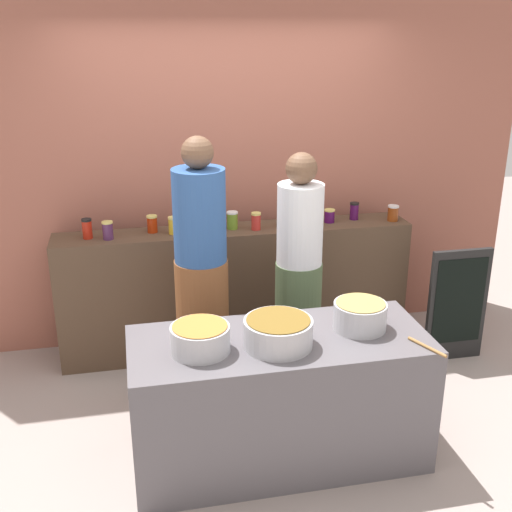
% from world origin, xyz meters
% --- Properties ---
extents(ground, '(12.00, 12.00, 0.00)m').
position_xyz_m(ground, '(0.00, 0.00, 0.00)').
color(ground, gray).
extents(storefront_wall, '(4.80, 0.12, 3.00)m').
position_xyz_m(storefront_wall, '(0.00, 1.45, 1.50)').
color(storefront_wall, '#9D5A49').
rests_on(storefront_wall, ground).
extents(display_shelf, '(2.70, 0.36, 1.00)m').
position_xyz_m(display_shelf, '(0.00, 1.10, 0.50)').
color(display_shelf, '#4F3A2A').
rests_on(display_shelf, ground).
extents(prep_table, '(1.70, 0.70, 0.79)m').
position_xyz_m(prep_table, '(0.00, -0.30, 0.40)').
color(prep_table, '#59555B').
rests_on(prep_table, ground).
extents(preserve_jar_0, '(0.07, 0.07, 0.15)m').
position_xyz_m(preserve_jar_0, '(-1.08, 1.10, 1.07)').
color(preserve_jar_0, red).
rests_on(preserve_jar_0, display_shelf).
extents(preserve_jar_1, '(0.08, 0.08, 0.13)m').
position_xyz_m(preserve_jar_1, '(-0.94, 1.05, 1.06)').
color(preserve_jar_1, '#522A51').
rests_on(preserve_jar_1, display_shelf).
extents(preserve_jar_2, '(0.08, 0.08, 0.13)m').
position_xyz_m(preserve_jar_2, '(-0.62, 1.14, 1.06)').
color(preserve_jar_2, '#AF290B').
rests_on(preserve_jar_2, display_shelf).
extents(preserve_jar_3, '(0.08, 0.08, 0.13)m').
position_xyz_m(preserve_jar_3, '(-0.46, 1.08, 1.06)').
color(preserve_jar_3, gold).
rests_on(preserve_jar_3, display_shelf).
extents(preserve_jar_4, '(0.08, 0.08, 0.14)m').
position_xyz_m(preserve_jar_4, '(-0.29, 1.03, 1.07)').
color(preserve_jar_4, '#326026').
rests_on(preserve_jar_4, display_shelf).
extents(preserve_jar_5, '(0.07, 0.07, 0.12)m').
position_xyz_m(preserve_jar_5, '(-0.18, 1.12, 1.06)').
color(preserve_jar_5, '#492D50').
rests_on(preserve_jar_5, display_shelf).
extents(preserve_jar_6, '(0.09, 0.09, 0.13)m').
position_xyz_m(preserve_jar_6, '(-0.02, 1.11, 1.06)').
color(preserve_jar_6, olive).
rests_on(preserve_jar_6, display_shelf).
extents(preserve_jar_7, '(0.07, 0.07, 0.13)m').
position_xyz_m(preserve_jar_7, '(0.15, 1.05, 1.06)').
color(preserve_jar_7, red).
rests_on(preserve_jar_7, display_shelf).
extents(preserve_jar_8, '(0.07, 0.07, 0.14)m').
position_xyz_m(preserve_jar_8, '(0.36, 1.07, 1.07)').
color(preserve_jar_8, '#8C3C0F').
rests_on(preserve_jar_8, display_shelf).
extents(preserve_jar_9, '(0.08, 0.08, 0.10)m').
position_xyz_m(preserve_jar_9, '(0.74, 1.11, 1.05)').
color(preserve_jar_9, '#470F4B').
rests_on(preserve_jar_9, display_shelf).
extents(preserve_jar_10, '(0.07, 0.07, 0.14)m').
position_xyz_m(preserve_jar_10, '(0.96, 1.15, 1.07)').
color(preserve_jar_10, '#451045').
rests_on(preserve_jar_10, display_shelf).
extents(preserve_jar_11, '(0.09, 0.09, 0.12)m').
position_xyz_m(preserve_jar_11, '(1.24, 1.05, 1.06)').
color(preserve_jar_11, maroon).
rests_on(preserve_jar_11, display_shelf).
extents(cooking_pot_left, '(0.32, 0.32, 0.15)m').
position_xyz_m(cooking_pot_left, '(-0.45, -0.35, 0.87)').
color(cooking_pot_left, '#B7B7BC').
rests_on(cooking_pot_left, prep_table).
extents(cooking_pot_center, '(0.38, 0.38, 0.16)m').
position_xyz_m(cooking_pot_center, '(-0.03, -0.38, 0.87)').
color(cooking_pot_center, '#B7B7BC').
rests_on(cooking_pot_center, prep_table).
extents(cooking_pot_right, '(0.31, 0.31, 0.16)m').
position_xyz_m(cooking_pot_right, '(0.48, -0.27, 0.87)').
color(cooking_pot_right, '#B7B7BC').
rests_on(cooking_pot_right, prep_table).
extents(wooden_spoon, '(0.12, 0.25, 0.02)m').
position_xyz_m(wooden_spoon, '(0.76, -0.58, 0.80)').
color(wooden_spoon, '#9E703D').
rests_on(wooden_spoon, prep_table).
extents(cook_with_tongs, '(0.36, 0.36, 1.81)m').
position_xyz_m(cook_with_tongs, '(-0.34, 0.49, 0.83)').
color(cook_with_tongs, brown).
rests_on(cook_with_tongs, ground).
extents(cook_in_cap, '(0.33, 0.33, 1.67)m').
position_xyz_m(cook_in_cap, '(0.34, 0.53, 0.77)').
color(cook_in_cap, '#4B5F3E').
rests_on(cook_in_cap, ground).
extents(chalkboard_sign, '(0.47, 0.05, 0.89)m').
position_xyz_m(chalkboard_sign, '(1.60, 0.57, 0.45)').
color(chalkboard_sign, black).
rests_on(chalkboard_sign, ground).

